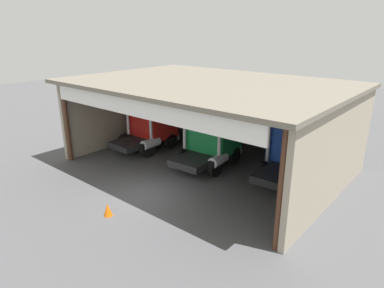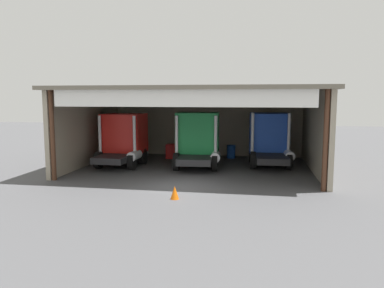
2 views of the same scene
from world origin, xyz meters
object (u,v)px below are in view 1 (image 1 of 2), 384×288
Objects in this scene: truck_green_right_bay at (212,135)px; tool_cart at (210,137)px; truck_blue_center_bay at (295,146)px; truck_red_center_right_bay at (151,123)px; oil_drum at (270,147)px; traffic_cone at (108,210)px.

tool_cart is at bearing 124.59° from truck_green_right_bay.
truck_blue_center_bay is 6.72m from tool_cart.
truck_red_center_right_bay reaches higher than oil_drum.
truck_blue_center_bay is (4.30, 1.36, -0.07)m from truck_green_right_bay.
truck_red_center_right_bay reaches higher than traffic_cone.
truck_red_center_right_bay is at bearing -128.72° from tool_cart.
truck_green_right_bay is at bearing -51.49° from tool_cart.
truck_green_right_bay is at bearing 91.27° from traffic_cone.
traffic_cone is at bearing -76.93° from tool_cart.
truck_red_center_right_bay is 0.96× the size of truck_green_right_bay.
tool_cart is (-3.96, -0.86, 0.05)m from oil_drum.
truck_red_center_right_bay is at bearing 179.95° from truck_green_right_bay.
tool_cart is at bearing 103.07° from traffic_cone.
truck_green_right_bay reaches higher than truck_blue_center_bay.
oil_drum is 1.62× the size of traffic_cone.
truck_red_center_right_bay is 8.60m from traffic_cone.
truck_green_right_bay reaches higher than tool_cart.
truck_red_center_right_bay is 7.46× the size of traffic_cone.
tool_cart is (-6.48, 1.37, -1.17)m from truck_blue_center_bay.
oil_drum is (1.78, 3.60, -1.29)m from truck_green_right_bay.
traffic_cone is (-1.62, -10.92, -0.17)m from oil_drum.
tool_cart reaches higher than oil_drum.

